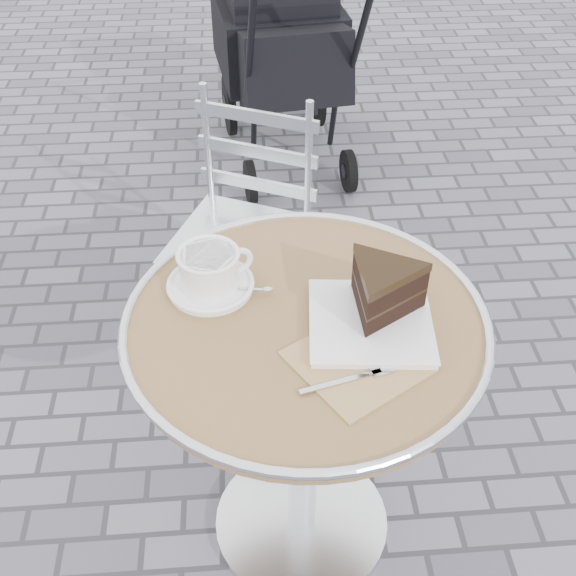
{
  "coord_description": "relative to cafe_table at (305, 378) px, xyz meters",
  "views": [
    {
      "loc": [
        -0.11,
        -1.01,
        1.69
      ],
      "look_at": [
        -0.03,
        0.04,
        0.78
      ],
      "focal_mm": 45.0,
      "sensor_mm": 36.0,
      "label": 1
    }
  ],
  "objects": [
    {
      "name": "cafe_table",
      "position": [
        0.0,
        0.0,
        0.0
      ],
      "size": [
        0.72,
        0.72,
        0.74
      ],
      "color": "silver",
      "rests_on": "ground"
    },
    {
      "name": "cake_plate_set",
      "position": [
        0.14,
        -0.01,
        0.22
      ],
      "size": [
        0.31,
        0.36,
        0.12
      ],
      "rotation": [
        0.0,
        0.0,
        -0.09
      ],
      "color": "#A6815B",
      "rests_on": "cafe_table"
    },
    {
      "name": "cappuccino_set",
      "position": [
        -0.18,
        0.11,
        0.2
      ],
      "size": [
        0.2,
        0.17,
        0.09
      ],
      "rotation": [
        0.0,
        0.0,
        0.37
      ],
      "color": "white",
      "rests_on": "cafe_table"
    },
    {
      "name": "ground",
      "position": [
        0.0,
        0.0,
        -0.57
      ],
      "size": [
        80.0,
        80.0,
        0.0
      ],
      "primitive_type": "plane",
      "color": "slate",
      "rests_on": "ground"
    },
    {
      "name": "baby_stroller",
      "position": [
        0.08,
        1.89,
        -0.11
      ],
      "size": [
        0.56,
        1.03,
        1.02
      ],
      "rotation": [
        0.0,
        0.0,
        0.13
      ],
      "color": "black",
      "rests_on": "ground"
    },
    {
      "name": "bistro_chair",
      "position": [
        -0.09,
        0.75,
        -0.06
      ],
      "size": [
        0.49,
        0.49,
        0.82
      ],
      "rotation": [
        0.0,
        0.0,
        -0.42
      ],
      "color": "silver",
      "rests_on": "ground"
    }
  ]
}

